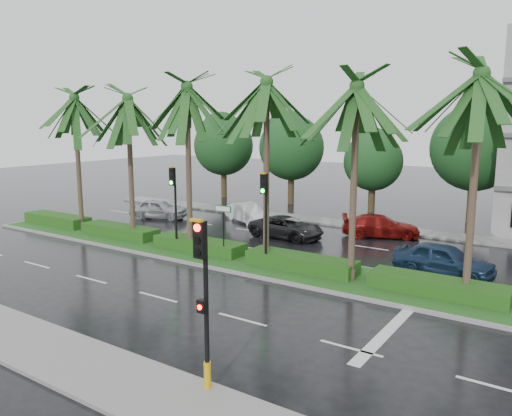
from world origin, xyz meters
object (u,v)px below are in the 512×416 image
Objects in this scene: street_sign at (223,218)px; car_white at (248,213)px; signal_near at (204,298)px; signal_median_left at (174,196)px; car_darkgrey at (286,227)px; car_blue at (444,260)px; car_silver at (158,209)px; car_red at (381,226)px.

car_white is (-4.50, 8.55, -1.48)m from street_sign.
car_white is at bearing 121.97° from signal_near.
car_darkgrey is (3.00, 6.24, -2.37)m from signal_median_left.
signal_near reaches higher than car_blue.
street_sign is 9.78m from car_white.
car_darkgrey is at bearing 90.00° from street_sign.
signal_median_left is (-10.00, 9.69, 0.49)m from signal_near.
car_darkgrey is 9.83m from car_blue.
street_sign is at bearing 3.47° from signal_median_left.
signal_median_left is at bearing -148.53° from car_silver.
car_silver is at bearing 136.40° from car_white.
signal_near is 1.08× the size of car_silver.
car_blue is at bearing -164.30° from car_red.
car_red is (4.50, 3.30, 0.03)m from car_darkgrey.
car_blue reaches higher than car_darkgrey.
car_white is 5.15m from car_darkgrey.
car_darkgrey is at bearing 80.09° from car_blue.
car_darkgrey is at bearing 64.31° from signal_median_left.
car_silver is at bearing 77.14° from car_red.
car_blue reaches higher than car_white.
car_white is at bearing 117.75° from street_sign.
street_sign is at bearing -127.59° from car_white.
car_silver reaches higher than car_white.
car_red is at bearing 64.32° from street_sign.
car_darkgrey is (-7.00, 15.92, -1.88)m from signal_near.
car_darkgrey is at bearing 113.73° from signal_near.
signal_near is at bearing 162.52° from car_red.
signal_median_left is 10.09m from car_silver.
car_silver is 6.46m from car_white.
car_red reaches higher than car_white.
signal_median_left reaches higher than signal_near.
car_red is (9.00, 0.80, 0.01)m from car_white.
car_white is 9.04m from car_red.
signal_median_left is 1.11× the size of car_white.
signal_near reaches higher than car_red.
car_silver is (-7.50, 6.34, -2.31)m from signal_median_left.
street_sign is 0.66× the size of car_white.
car_white is 14.88m from car_blue.
street_sign reaches higher than car_white.
street_sign is 6.24m from car_darkgrey.
car_silver is at bearing 139.78° from signal_median_left.
car_blue is (9.50, -2.53, 0.10)m from car_darkgrey.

